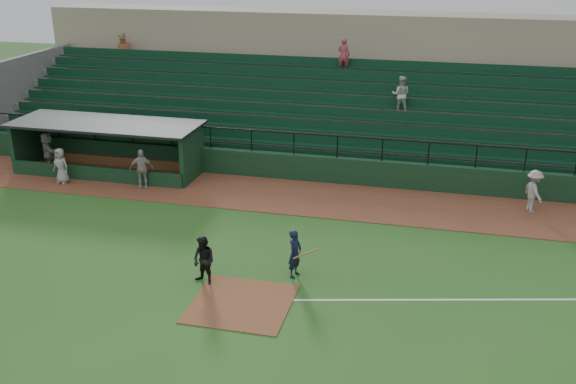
# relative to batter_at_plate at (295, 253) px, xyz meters

# --- Properties ---
(ground) EXTENTS (90.00, 90.00, 0.00)m
(ground) POSITION_rel_batter_at_plate_xyz_m (-1.19, -1.12, -0.82)
(ground) COLOR #25531B
(ground) RESTS_ON ground
(warning_track) EXTENTS (40.00, 4.00, 0.03)m
(warning_track) POSITION_rel_batter_at_plate_xyz_m (-1.19, 6.88, -0.81)
(warning_track) COLOR brown
(warning_track) RESTS_ON ground
(home_plate_dirt) EXTENTS (3.00, 3.00, 0.03)m
(home_plate_dirt) POSITION_rel_batter_at_plate_xyz_m (-1.19, -2.12, -0.81)
(home_plate_dirt) COLOR brown
(home_plate_dirt) RESTS_ON ground
(foul_line) EXTENTS (17.49, 4.44, 0.01)m
(foul_line) POSITION_rel_batter_at_plate_xyz_m (6.81, 0.08, -0.82)
(foul_line) COLOR white
(foul_line) RESTS_ON ground
(stadium_structure) EXTENTS (38.00, 13.08, 6.40)m
(stadium_structure) POSITION_rel_batter_at_plate_xyz_m (-1.19, 15.34, 1.48)
(stadium_structure) COLOR black
(stadium_structure) RESTS_ON ground
(dugout) EXTENTS (8.90, 3.20, 2.42)m
(dugout) POSITION_rel_batter_at_plate_xyz_m (-10.94, 8.44, 0.51)
(dugout) COLOR black
(dugout) RESTS_ON ground
(batter_at_plate) EXTENTS (1.06, 0.71, 1.64)m
(batter_at_plate) POSITION_rel_batter_at_plate_xyz_m (0.00, 0.00, 0.00)
(batter_at_plate) COLOR black
(batter_at_plate) RESTS_ON ground
(umpire) EXTENTS (0.96, 0.86, 1.62)m
(umpire) POSITION_rel_batter_at_plate_xyz_m (-2.71, -1.17, -0.01)
(umpire) COLOR black
(umpire) RESTS_ON ground
(runner) EXTENTS (1.06, 1.31, 1.76)m
(runner) POSITION_rel_batter_at_plate_xyz_m (8.09, 7.54, 0.09)
(runner) COLOR #9E9894
(runner) RESTS_ON warning_track
(dugout_player_a) EXTENTS (1.12, 0.78, 1.76)m
(dugout_player_a) POSITION_rel_batter_at_plate_xyz_m (-8.45, 6.34, 0.09)
(dugout_player_a) COLOR #ACA7A1
(dugout_player_a) RESTS_ON warning_track
(dugout_player_b) EXTENTS (0.88, 0.66, 1.63)m
(dugout_player_b) POSITION_rel_batter_at_plate_xyz_m (-12.25, 6.03, 0.02)
(dugout_player_b) COLOR gray
(dugout_player_b) RESTS_ON warning_track
(dugout_player_c) EXTENTS (1.60, 1.50, 1.80)m
(dugout_player_c) POSITION_rel_batter_at_plate_xyz_m (-13.96, 7.68, 0.11)
(dugout_player_c) COLOR #ACA7A1
(dugout_player_c) RESTS_ON warning_track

